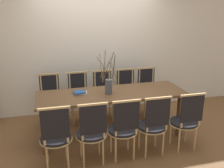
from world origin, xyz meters
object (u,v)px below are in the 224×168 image
(dining_table, at_px, (112,99))
(vase_centerpiece, at_px, (109,85))
(chair_far_center, at_px, (104,94))
(book_stack, at_px, (80,93))
(chair_near_center, at_px, (124,127))

(dining_table, relative_size, vase_centerpiece, 3.42)
(chair_far_center, relative_size, vase_centerpiece, 1.34)
(book_stack, bearing_deg, dining_table, -8.33)
(dining_table, height_order, chair_far_center, chair_far_center)
(chair_far_center, bearing_deg, dining_table, 88.47)
(book_stack, bearing_deg, vase_centerpiece, -13.44)
(dining_table, xyz_separation_m, vase_centerpiece, (-0.07, -0.03, 0.26))
(dining_table, distance_m, book_stack, 0.53)
(chair_far_center, xyz_separation_m, vase_centerpiece, (-0.08, -0.73, 0.42))
(chair_near_center, relative_size, vase_centerpiece, 1.34)
(dining_table, distance_m, chair_near_center, 0.72)
(chair_near_center, height_order, chair_far_center, same)
(dining_table, relative_size, book_stack, 10.67)
(dining_table, relative_size, chair_near_center, 2.55)
(vase_centerpiece, bearing_deg, book_stack, 166.56)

